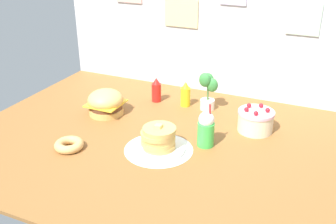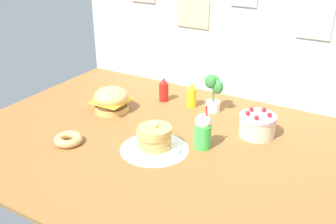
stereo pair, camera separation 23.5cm
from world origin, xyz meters
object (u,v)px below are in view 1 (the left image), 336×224
(pancake_stack, at_px, (158,140))
(cream_soda_cup, at_px, (206,129))
(ketchup_bottle, at_px, (156,90))
(mustard_bottle, at_px, (185,95))
(burger, at_px, (106,103))
(donut_pink_glaze, at_px, (69,145))
(layer_cake, at_px, (256,121))
(potted_plant, at_px, (208,90))

(pancake_stack, relative_size, cream_soda_cup, 1.13)
(ketchup_bottle, height_order, mustard_bottle, same)
(burger, height_order, donut_pink_glaze, burger)
(burger, relative_size, layer_cake, 1.06)
(layer_cake, height_order, donut_pink_glaze, layer_cake)
(burger, height_order, mustard_bottle, mustard_bottle)
(burger, bearing_deg, pancake_stack, -28.89)
(pancake_stack, relative_size, ketchup_bottle, 1.70)
(cream_soda_cup, distance_m, potted_plant, 0.50)
(ketchup_bottle, distance_m, mustard_bottle, 0.22)
(burger, bearing_deg, donut_pink_glaze, -83.25)
(mustard_bottle, distance_m, potted_plant, 0.17)
(burger, relative_size, mustard_bottle, 1.33)
(burger, relative_size, potted_plant, 0.87)
(mustard_bottle, distance_m, cream_soda_cup, 0.56)
(layer_cake, bearing_deg, ketchup_bottle, 167.56)
(ketchup_bottle, xyz_separation_m, cream_soda_cup, (0.53, -0.46, 0.02))
(layer_cake, bearing_deg, donut_pink_glaze, -144.60)
(burger, height_order, ketchup_bottle, ketchup_bottle)
(donut_pink_glaze, xyz_separation_m, potted_plant, (0.54, 0.82, 0.12))
(ketchup_bottle, xyz_separation_m, donut_pink_glaze, (-0.16, -0.81, -0.06))
(donut_pink_glaze, bearing_deg, potted_plant, 56.84)
(layer_cake, xyz_separation_m, mustard_bottle, (-0.53, 0.17, 0.01))
(burger, bearing_deg, potted_plant, 29.78)
(burger, relative_size, ketchup_bottle, 1.33)
(mustard_bottle, relative_size, potted_plant, 0.66)
(burger, height_order, layer_cake, burger)
(potted_plant, bearing_deg, mustard_bottle, -178.73)
(ketchup_bottle, distance_m, potted_plant, 0.38)
(layer_cake, height_order, mustard_bottle, mustard_bottle)
(layer_cake, bearing_deg, potted_plant, 154.18)
(pancake_stack, relative_size, layer_cake, 1.36)
(burger, xyz_separation_m, layer_cake, (0.96, 0.16, -0.01))
(mustard_bottle, bearing_deg, pancake_stack, -81.95)
(donut_pink_glaze, bearing_deg, mustard_bottle, 65.25)
(pancake_stack, distance_m, potted_plant, 0.64)
(ketchup_bottle, bearing_deg, cream_soda_cup, -40.87)
(ketchup_bottle, xyz_separation_m, mustard_bottle, (0.22, 0.01, 0.00))
(donut_pink_glaze, relative_size, potted_plant, 0.61)
(ketchup_bottle, distance_m, cream_soda_cup, 0.70)
(layer_cake, relative_size, potted_plant, 0.82)
(cream_soda_cup, distance_m, donut_pink_glaze, 0.78)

